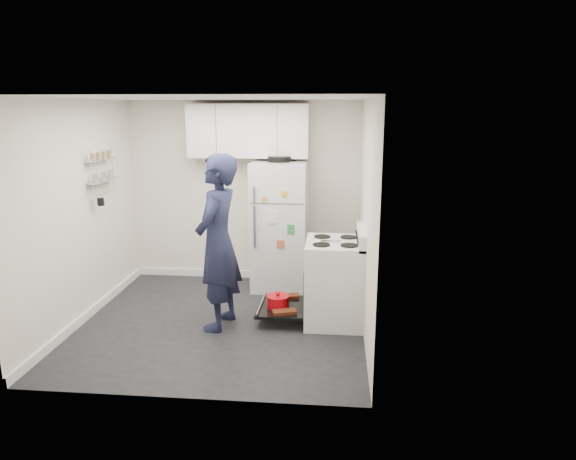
# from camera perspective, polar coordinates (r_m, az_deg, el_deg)

# --- Properties ---
(room) EXTENTS (3.21, 3.21, 2.51)m
(room) POSITION_cam_1_polar(r_m,az_deg,el_deg) (5.71, -7.86, 1.24)
(room) COLOR black
(room) RESTS_ON ground
(electric_range) EXTENTS (0.66, 0.76, 1.10)m
(electric_range) POSITION_cam_1_polar(r_m,az_deg,el_deg) (5.88, 5.06, -5.81)
(electric_range) COLOR silver
(electric_range) RESTS_ON ground
(open_oven_door) EXTENTS (0.55, 0.70, 0.21)m
(open_oven_door) POSITION_cam_1_polar(r_m,az_deg,el_deg) (6.00, -0.83, -8.27)
(open_oven_door) COLOR black
(open_oven_door) RESTS_ON ground
(refrigerator) EXTENTS (0.72, 0.74, 1.78)m
(refrigerator) POSITION_cam_1_polar(r_m,az_deg,el_deg) (6.87, -0.93, 0.52)
(refrigerator) COLOR silver
(refrigerator) RESTS_ON ground
(upper_cabinets) EXTENTS (1.60, 0.33, 0.70)m
(upper_cabinets) POSITION_cam_1_polar(r_m,az_deg,el_deg) (6.94, -4.41, 10.93)
(upper_cabinets) COLOR silver
(upper_cabinets) RESTS_ON room
(wall_shelf_rack) EXTENTS (0.14, 0.60, 0.61)m
(wall_shelf_rack) POSITION_cam_1_polar(r_m,az_deg,el_deg) (6.55, -19.94, 6.29)
(wall_shelf_rack) COLOR #B2B2B7
(wall_shelf_rack) RESTS_ON room
(person) EXTENTS (0.57, 0.77, 1.94)m
(person) POSITION_cam_1_polar(r_m,az_deg,el_deg) (5.64, -7.79, -1.41)
(person) COLOR #191C38
(person) RESTS_ON ground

